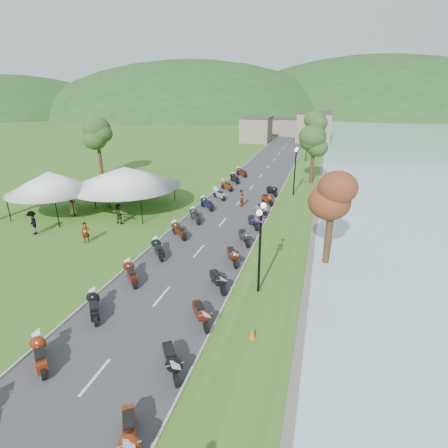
% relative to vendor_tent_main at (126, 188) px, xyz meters
% --- Properties ---
extents(road, '(7.00, 120.00, 0.02)m').
position_rel_vendor_tent_main_xyz_m(road, '(9.84, 10.78, -1.99)').
color(road, '#3E3E41').
rests_on(road, ground).
extents(hills_backdrop, '(360.00, 120.00, 76.00)m').
position_rel_vendor_tent_main_xyz_m(hills_backdrop, '(9.84, 170.78, -2.00)').
color(hills_backdrop, '#285621').
rests_on(hills_backdrop, ground).
extents(far_building, '(18.00, 16.00, 5.00)m').
position_rel_vendor_tent_main_xyz_m(far_building, '(7.84, 55.78, 0.50)').
color(far_building, gray).
rests_on(far_building, ground).
extents(moto_row_left, '(2.60, 47.93, 1.10)m').
position_rel_vendor_tent_main_xyz_m(moto_row_left, '(7.49, -7.05, -1.45)').
color(moto_row_left, '#331411').
rests_on(moto_row_left, ground).
extents(moto_row_right, '(2.60, 41.72, 1.10)m').
position_rel_vendor_tent_main_xyz_m(moto_row_right, '(12.64, -11.52, -1.45)').
color(moto_row_right, '#331411').
rests_on(moto_row_right, ground).
extents(vendor_tent_main, '(6.82, 6.82, 4.00)m').
position_rel_vendor_tent_main_xyz_m(vendor_tent_main, '(0.00, 0.00, 0.00)').
color(vendor_tent_main, white).
rests_on(vendor_tent_main, ground).
extents(vendor_tent_side, '(4.98, 4.98, 4.00)m').
position_rel_vendor_tent_main_xyz_m(vendor_tent_side, '(-5.29, -3.59, 0.00)').
color(vendor_tent_side, white).
rests_on(vendor_tent_side, ground).
extents(tree_lakeside, '(2.55, 2.55, 7.07)m').
position_rel_vendor_tent_main_xyz_m(tree_lakeside, '(18.43, -6.45, 1.54)').
color(tree_lakeside, '#345C23').
rests_on(tree_lakeside, ground).
extents(pedestrian_a, '(0.71, 0.64, 1.59)m').
position_rel_vendor_tent_main_xyz_m(pedestrian_a, '(1.32, -8.09, -2.00)').
color(pedestrian_a, slate).
rests_on(pedestrian_a, ground).
extents(pedestrian_b, '(0.82, 0.53, 1.58)m').
position_rel_vendor_tent_main_xyz_m(pedestrian_b, '(-1.95, -0.26, -2.00)').
color(pedestrian_b, slate).
rests_on(pedestrian_b, ground).
extents(pedestrian_c, '(1.29, 1.14, 1.90)m').
position_rel_vendor_tent_main_xyz_m(pedestrian_c, '(-3.65, -7.83, -2.00)').
color(pedestrian_c, slate).
rests_on(pedestrian_c, ground).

